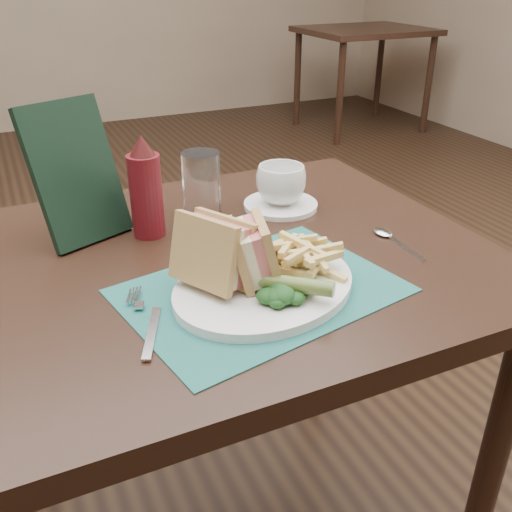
{
  "coord_description": "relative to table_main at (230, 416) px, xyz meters",
  "views": [
    {
      "loc": [
        -0.32,
        -1.32,
        1.2
      ],
      "look_at": [
        0.0,
        -0.62,
        0.8
      ],
      "focal_mm": 40.0,
      "sensor_mm": 36.0,
      "label": 1
    }
  ],
  "objects": [
    {
      "name": "fork",
      "position": [
        -0.18,
        -0.16,
        0.38
      ],
      "size": [
        0.1,
        0.17,
        0.01
      ],
      "primitive_type": null,
      "rotation": [
        0.0,
        0.0,
        -0.39
      ],
      "color": "silver",
      "rests_on": "placemat"
    },
    {
      "name": "table_bg_right",
      "position": [
        2.31,
        2.96,
        0.0
      ],
      "size": [
        0.9,
        0.75,
        0.75
      ],
      "primitive_type": null,
      "color": "black",
      "rests_on": "ground"
    },
    {
      "name": "kale_garnish",
      "position": [
        0.01,
        -0.2,
        0.41
      ],
      "size": [
        0.11,
        0.08,
        0.03
      ],
      "primitive_type": null,
      "color": "#143816",
      "rests_on": "plate"
    },
    {
      "name": "table_main",
      "position": [
        0.0,
        0.0,
        0.0
      ],
      "size": [
        0.9,
        0.75,
        0.75
      ],
      "primitive_type": null,
      "color": "black",
      "rests_on": "ground"
    },
    {
      "name": "plate",
      "position": [
        0.0,
        -0.15,
        0.38
      ],
      "size": [
        0.37,
        0.33,
        0.01
      ],
      "primitive_type": null,
      "rotation": [
        0.0,
        0.0,
        0.37
      ],
      "color": "white",
      "rests_on": "placemat"
    },
    {
      "name": "coffee_cup",
      "position": [
        0.18,
        0.14,
        0.42
      ],
      "size": [
        0.14,
        0.14,
        0.08
      ],
      "primitive_type": "imported",
      "rotation": [
        0.0,
        0.0,
        0.81
      ],
      "color": "white",
      "rests_on": "saucer"
    },
    {
      "name": "spoon",
      "position": [
        0.29,
        -0.1,
        0.38
      ],
      "size": [
        0.04,
        0.15,
        0.01
      ],
      "primitive_type": null,
      "rotation": [
        0.0,
        0.0,
        -0.05
      ],
      "color": "silver",
      "rests_on": "table_main"
    },
    {
      "name": "wall_back",
      "position": [
        0.0,
        4.0,
        -0.38
      ],
      "size": [
        6.0,
        0.0,
        6.0
      ],
      "primitive_type": "plane",
      "rotation": [
        1.57,
        0.0,
        0.0
      ],
      "color": "gray",
      "rests_on": "ground"
    },
    {
      "name": "placemat",
      "position": [
        0.0,
        -0.14,
        0.38
      ],
      "size": [
        0.45,
        0.36,
        0.0
      ],
      "primitive_type": "cube",
      "rotation": [
        0.0,
        0.0,
        0.19
      ],
      "color": "#1C5954",
      "rests_on": "table_main"
    },
    {
      "name": "sandwich_half_b",
      "position": [
        -0.03,
        -0.13,
        0.44
      ],
      "size": [
        0.1,
        0.12,
        0.1
      ],
      "primitive_type": null,
      "rotation": [
        0.0,
        -0.24,
        -0.27
      ],
      "color": "tan",
      "rests_on": "plate"
    },
    {
      "name": "pickle_spear",
      "position": [
        0.02,
        -0.2,
        0.41
      ],
      "size": [
        0.1,
        0.1,
        0.03
      ],
      "primitive_type": "cylinder",
      "rotation": [
        1.54,
        0.0,
        0.82
      ],
      "color": "#4B6024",
      "rests_on": "plate"
    },
    {
      "name": "floor",
      "position": [
        0.0,
        0.5,
        -0.38
      ],
      "size": [
        7.0,
        7.0,
        0.0
      ],
      "primitive_type": "plane",
      "color": "black",
      "rests_on": "ground"
    },
    {
      "name": "fries_pile",
      "position": [
        0.07,
        -0.13,
        0.42
      ],
      "size": [
        0.18,
        0.2,
        0.05
      ],
      "primitive_type": null,
      "color": "#DBBE6D",
      "rests_on": "plate"
    },
    {
      "name": "sandwich_half_a",
      "position": [
        -0.08,
        -0.13,
        0.45
      ],
      "size": [
        0.12,
        0.14,
        0.11
      ],
      "primitive_type": null,
      "rotation": [
        0.0,
        0.24,
        0.51
      ],
      "color": "tan",
      "rests_on": "plate"
    },
    {
      "name": "drinking_glass",
      "position": [
        0.02,
        0.16,
        0.44
      ],
      "size": [
        0.09,
        0.09,
        0.13
      ],
      "primitive_type": "cylinder",
      "rotation": [
        0.0,
        0.0,
        0.19
      ],
      "color": "white",
      "rests_on": "table_main"
    },
    {
      "name": "ketchup_bottle",
      "position": [
        -0.1,
        0.13,
        0.47
      ],
      "size": [
        0.07,
        0.07,
        0.19
      ],
      "primitive_type": null,
      "rotation": [
        0.0,
        0.0,
        -0.28
      ],
      "color": "#530E14",
      "rests_on": "table_main"
    },
    {
      "name": "saucer",
      "position": [
        0.18,
        0.14,
        0.38
      ],
      "size": [
        0.18,
        0.18,
        0.01
      ],
      "primitive_type": "cylinder",
      "rotation": [
        0.0,
        0.0,
        0.24
      ],
      "color": "white",
      "rests_on": "table_main"
    },
    {
      "name": "check_presenter",
      "position": [
        -0.21,
        0.17,
        0.5
      ],
      "size": [
        0.17,
        0.14,
        0.24
      ],
      "primitive_type": "cube",
      "rotation": [
        -0.31,
        0.0,
        0.4
      ],
      "color": "black",
      "rests_on": "table_main"
    }
  ]
}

